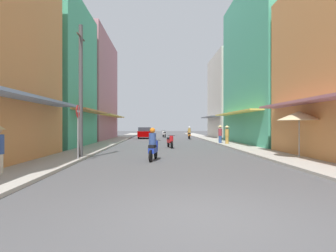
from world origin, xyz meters
name	(u,v)px	position (x,y,z in m)	size (l,w,h in m)	color
ground_plane	(167,143)	(0.00, 20.91, 0.00)	(109.58, 109.58, 0.00)	#4C4C4F
sidewalk_left	(110,142)	(-5.48, 20.91, 0.06)	(2.10, 57.81, 0.12)	#ADA89E
sidewalk_right	(223,142)	(5.48, 20.91, 0.06)	(2.10, 57.81, 0.12)	#ADA89E
building_left_mid	(47,76)	(-9.52, 16.23, 5.55)	(7.05, 8.06, 11.10)	#4CB28C
building_left_far	(84,89)	(-9.52, 26.83, 5.98)	(7.05, 11.84, 11.97)	#B7727F
building_right_mid	(273,67)	(9.52, 18.68, 6.96)	(7.05, 12.21, 13.93)	#4CB28C
building_right_far	(236,97)	(9.52, 30.07, 5.45)	(7.05, 8.77, 10.91)	silver
motorbike_white	(164,134)	(0.02, 32.48, 0.50)	(0.61, 1.79, 0.96)	black
motorbike_blue	(153,146)	(-1.06, 7.93, 0.70)	(0.60, 1.80, 1.58)	black
motorbike_orange	(189,133)	(2.99, 27.63, 0.70)	(0.55, 1.81, 1.58)	black
motorbike_red	(170,141)	(0.09, 15.09, 0.50)	(0.58, 1.80, 0.96)	black
parked_car	(144,133)	(-2.60, 29.89, 0.74)	(2.01, 4.20, 1.45)	#8C0000
pedestrian_crossing	(220,133)	(4.76, 18.86, 0.97)	(0.44, 0.44, 1.72)	#334C8C
pedestrian_far	(227,134)	(5.09, 17.74, 0.96)	(0.44, 0.44, 1.70)	#BF8C3F
vendor_umbrella	(299,116)	(6.04, 7.80, 2.16)	(2.06, 2.06, 2.39)	#99999E
utility_pole	(81,91)	(-4.68, 8.57, 3.43)	(0.20, 1.20, 6.71)	#4C4C4F
street_sign_no_entry	(78,125)	(-4.58, 7.76, 1.72)	(0.07, 0.60, 2.65)	gray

